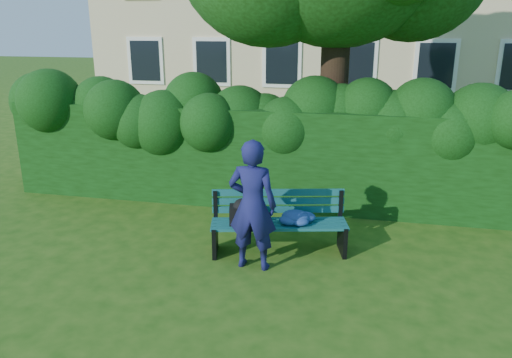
# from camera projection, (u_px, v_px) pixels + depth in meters

# --- Properties ---
(ground) EXTENTS (80.00, 80.00, 0.00)m
(ground) POSITION_uv_depth(u_px,v_px,m) (247.00, 252.00, 7.37)
(ground) COLOR #204A10
(ground) RESTS_ON ground
(hedge) EXTENTS (10.00, 1.00, 1.80)m
(hedge) POSITION_uv_depth(u_px,v_px,m) (275.00, 156.00, 9.15)
(hedge) COLOR black
(hedge) RESTS_ON ground
(park_bench) EXTENTS (2.03, 0.99, 0.89)m
(park_bench) POSITION_uv_depth(u_px,v_px,m) (277.00, 220.00, 7.25)
(park_bench) COLOR #114F55
(park_bench) RESTS_ON ground
(man_reading) EXTENTS (0.68, 0.46, 1.81)m
(man_reading) POSITION_uv_depth(u_px,v_px,m) (252.00, 205.00, 6.67)
(man_reading) COLOR #171850
(man_reading) RESTS_ON ground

